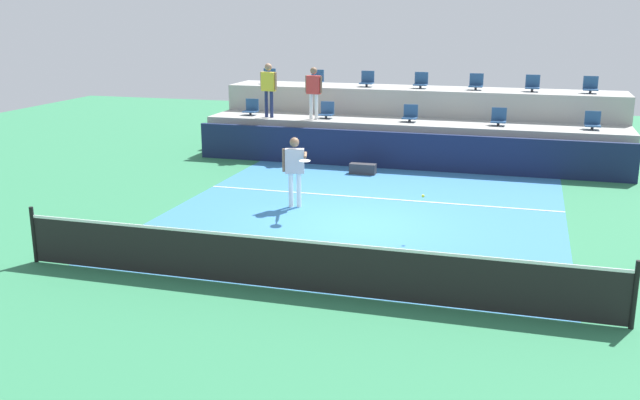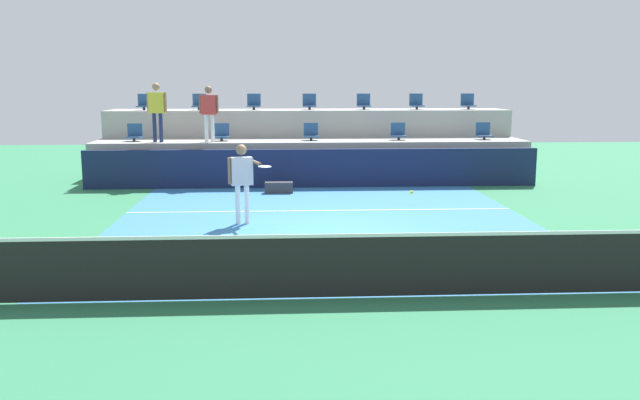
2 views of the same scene
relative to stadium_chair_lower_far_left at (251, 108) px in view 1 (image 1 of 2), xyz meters
name	(u,v)px [view 1 (image 1 of 2)]	position (x,y,z in m)	size (l,w,h in m)	color
ground_plane	(355,225)	(5.29, -7.23, -1.46)	(40.00, 40.00, 0.00)	#2D754C
court_inner_paint	(365,213)	(5.29, -6.23, -1.46)	(9.00, 10.00, 0.01)	teal
court_service_line	(377,198)	(5.29, -4.83, -1.46)	(9.00, 0.06, 0.00)	white
tennis_net	(299,263)	(5.29, -11.23, -0.97)	(10.48, 0.08, 1.07)	black
sponsor_backboard	(403,151)	(5.29, -1.23, -0.91)	(13.00, 0.16, 1.10)	#141E42
seating_tier_lower	(410,141)	(5.29, 0.07, -0.84)	(13.00, 1.80, 1.25)	#9E9E99
seating_tier_upper	(419,119)	(5.29, 1.87, -0.41)	(13.00, 1.80, 2.10)	#9E9E99
stadium_chair_lower_far_left	(251,108)	(0.00, 0.00, 0.00)	(0.44, 0.40, 0.52)	#2D2D33
stadium_chair_lower_left	(327,111)	(2.59, 0.00, 0.00)	(0.44, 0.40, 0.52)	#2D2D33
stadium_chair_lower_center	(410,115)	(5.28, 0.00, 0.00)	(0.44, 0.40, 0.52)	#2D2D33
stadium_chair_lower_right	(499,118)	(7.94, 0.00, 0.00)	(0.44, 0.40, 0.52)	#2D2D33
stadium_chair_lower_far_right	(593,122)	(10.59, 0.00, 0.00)	(0.44, 0.40, 0.52)	#2D2D33
stadium_chair_upper_far_left	(269,77)	(-0.03, 1.80, 0.85)	(0.44, 0.40, 0.52)	#2D2D33
stadium_chair_upper_left	(317,79)	(1.72, 1.80, 0.85)	(0.44, 0.40, 0.52)	#2D2D33
stadium_chair_upper_mid_left	(367,80)	(3.49, 1.80, 0.85)	(0.44, 0.40, 0.52)	#2D2D33
stadium_chair_upper_center	(421,82)	(5.31, 1.80, 0.85)	(0.44, 0.40, 0.52)	#2D2D33
stadium_chair_upper_mid_right	(476,83)	(7.09, 1.80, 0.85)	(0.44, 0.40, 0.52)	#2D2D33
stadium_chair_upper_right	(532,85)	(8.84, 1.80, 0.85)	(0.44, 0.40, 0.52)	#2D2D33
stadium_chair_upper_far_right	(590,86)	(10.57, 1.80, 0.85)	(0.44, 0.40, 0.52)	#2D2D33
tennis_player	(295,165)	(3.56, -6.20, -0.43)	(0.97, 1.14, 1.70)	white
spectator_in_white	(269,85)	(0.77, -0.38, 0.82)	(0.60, 0.26, 1.72)	navy
spectator_leaning_on_rail	(314,88)	(2.27, -0.38, 0.76)	(0.58, 0.24, 1.63)	white
tennis_ball	(423,196)	(6.84, -7.79, -0.55)	(0.07, 0.07, 0.07)	#CCE033
equipment_bag	(363,169)	(4.30, -2.20, -1.31)	(0.76, 0.28, 0.30)	#333338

